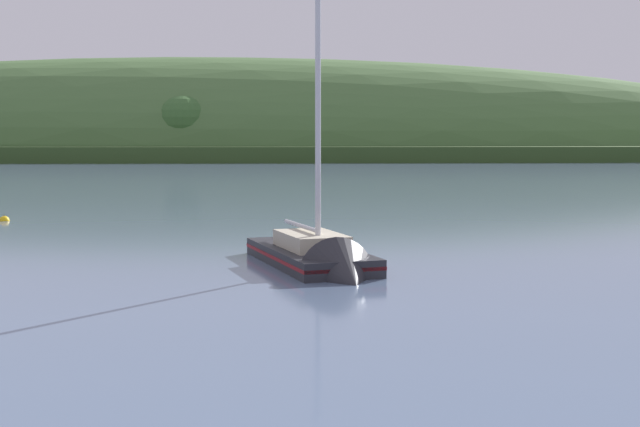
# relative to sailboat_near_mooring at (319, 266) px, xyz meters

# --- Properties ---
(far_shoreline_hill) EXTENTS (463.57, 154.99, 54.20)m
(far_shoreline_hill) POSITION_rel_sailboat_near_mooring_xyz_m (3.17, 205.76, -0.03)
(far_shoreline_hill) COLOR #314A21
(far_shoreline_hill) RESTS_ON ground
(sailboat_near_mooring) EXTENTS (4.57, 9.70, 14.81)m
(sailboat_near_mooring) POSITION_rel_sailboat_near_mooring_xyz_m (0.00, 0.00, 0.00)
(sailboat_near_mooring) COLOR #232328
(sailboat_near_mooring) RESTS_ON ground
(mooring_buoy_midchannel) EXTENTS (0.62, 0.62, 0.70)m
(mooring_buoy_midchannel) POSITION_rel_sailboat_near_mooring_xyz_m (-16.01, 22.03, -0.14)
(mooring_buoy_midchannel) COLOR yellow
(mooring_buoy_midchannel) RESTS_ON ground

